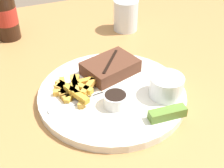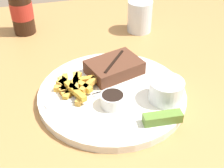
{
  "view_description": "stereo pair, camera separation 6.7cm",
  "coord_description": "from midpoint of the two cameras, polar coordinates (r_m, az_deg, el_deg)",
  "views": [
    {
      "loc": [
        -0.2,
        -0.5,
        1.17
      ],
      "look_at": [
        0.0,
        0.0,
        0.76
      ],
      "focal_mm": 50.0,
      "sensor_mm": 36.0,
      "label": 1
    },
    {
      "loc": [
        -0.14,
        -0.52,
        1.17
      ],
      "look_at": [
        0.0,
        0.0,
        0.76
      ],
      "focal_mm": 50.0,
      "sensor_mm": 36.0,
      "label": 2
    }
  ],
  "objects": [
    {
      "name": "dining_table",
      "position": [
        0.74,
        -2.61,
        -6.69
      ],
      "size": [
        1.37,
        1.17,
        0.72
      ],
      "color": "#A87542",
      "rests_on": "ground_plane"
    },
    {
      "name": "dinner_plate",
      "position": [
        0.69,
        -2.79,
        -2.03
      ],
      "size": [
        0.32,
        0.32,
        0.02
      ],
      "color": "silver",
      "rests_on": "dining_table"
    },
    {
      "name": "steak_portion",
      "position": [
        0.73,
        -2.93,
        3.0
      ],
      "size": [
        0.14,
        0.12,
        0.03
      ],
      "color": "#512D1E",
      "rests_on": "dinner_plate"
    },
    {
      "name": "fries_pile",
      "position": [
        0.68,
        -9.52,
        -1.08
      ],
      "size": [
        0.13,
        0.12,
        0.02
      ],
      "color": "gold",
      "rests_on": "dinner_plate"
    },
    {
      "name": "coleslaw_cup",
      "position": [
        0.66,
        7.09,
        -0.31
      ],
      "size": [
        0.07,
        0.07,
        0.05
      ],
      "color": "white",
      "rests_on": "dinner_plate"
    },
    {
      "name": "dipping_sauce_cup",
      "position": [
        0.64,
        -2.4,
        -2.93
      ],
      "size": [
        0.05,
        0.05,
        0.03
      ],
      "color": "silver",
      "rests_on": "dinner_plate"
    },
    {
      "name": "pickle_spear",
      "position": [
        0.62,
        7.06,
        -5.5
      ],
      "size": [
        0.08,
        0.03,
        0.02
      ],
      "color": "#567A2D",
      "rests_on": "dinner_plate"
    },
    {
      "name": "fork_utensil",
      "position": [
        0.66,
        -9.56,
        -3.55
      ],
      "size": [
        0.13,
        0.03,
        0.0
      ],
      "rotation": [
        0.0,
        0.0,
        6.4
      ],
      "color": "#B7B7BC",
      "rests_on": "dinner_plate"
    },
    {
      "name": "beer_bottle",
      "position": [
        0.96,
        -20.92,
        11.77
      ],
      "size": [
        0.07,
        0.07,
        0.21
      ],
      "color": "black",
      "rests_on": "dining_table"
    },
    {
      "name": "drinking_glass",
      "position": [
        0.96,
        0.48,
        12.43
      ],
      "size": [
        0.07,
        0.07,
        0.09
      ],
      "color": "silver",
      "rests_on": "dining_table"
    }
  ]
}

